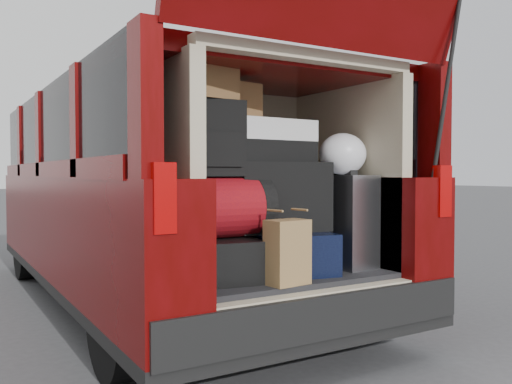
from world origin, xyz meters
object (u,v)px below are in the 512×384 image
black_soft_case (277,197)px  twotone_duffel (266,141)px  red_duffel (223,207)px  backpack (216,138)px  navy_hardshell (286,251)px  silver_roller (344,221)px  black_hardshell (214,258)px  kraft_bag (287,252)px

black_soft_case → twotone_duffel: bearing=152.2°
red_duffel → backpack: (-0.03, 0.01, 0.37)m
navy_hardshell → silver_roller: bearing=4.2°
twotone_duffel → silver_roller: bearing=-18.9°
black_hardshell → kraft_bag: 0.43m
black_hardshell → silver_roller: bearing=3.7°
silver_roller → black_soft_case: (-0.42, 0.10, 0.16)m
black_hardshell → twotone_duffel: (0.37, 0.06, 0.65)m
red_duffel → silver_roller: bearing=-1.8°
navy_hardshell → silver_roller: size_ratio=0.96×
backpack → silver_roller: bearing=-2.3°
black_hardshell → navy_hardshell: navy_hardshell is taller
navy_hardshell → silver_roller: (0.40, -0.05, 0.16)m
kraft_bag → backpack: size_ratio=0.82×
black_hardshell → silver_roller: (0.85, -0.08, 0.17)m
red_duffel → black_soft_case: 0.40m
silver_roller → kraft_bag: (-0.60, -0.26, -0.11)m
silver_roller → kraft_bag: size_ratio=1.68×
kraft_bag → backpack: backpack is taller
kraft_bag → red_duffel: (-0.22, 0.30, 0.22)m
black_hardshell → kraft_bag: bearing=-44.3°
red_duffel → navy_hardshell: bearing=1.6°
twotone_duffel → black_hardshell: bearing=-174.3°
kraft_bag → twotone_duffel: twotone_duffel is taller
kraft_bag → black_soft_case: bearing=57.4°
red_duffel → backpack: 0.37m
kraft_bag → black_soft_case: black_soft_case is taller
twotone_duffel → red_duffel: bearing=-167.2°
black_soft_case → silver_roller: bearing=-6.3°
red_duffel → black_soft_case: black_soft_case is taller
twotone_duffel → backpack: bearing=-170.2°
black_hardshell → twotone_duffel: bearing=17.7°
red_duffel → twotone_duffel: (0.34, 0.10, 0.37)m
backpack → twotone_duffel: bearing=14.0°
kraft_bag → backpack: (-0.25, 0.31, 0.59)m
black_hardshell → red_duffel: bearing=-39.2°
red_duffel → backpack: backpack is taller
kraft_bag → black_soft_case: (0.17, 0.36, 0.27)m
black_hardshell → silver_roller: silver_roller is taller
silver_roller → red_duffel: silver_roller is taller
navy_hardshell → silver_roller: silver_roller is taller
red_duffel → black_soft_case: size_ratio=0.91×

